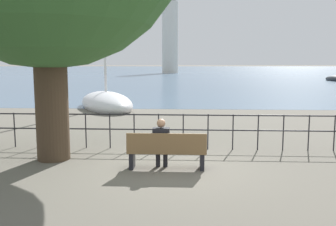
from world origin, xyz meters
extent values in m
plane|color=#605B51|center=(0.00, 0.00, 0.00)|extent=(1000.00, 1000.00, 0.00)
cube|color=#47607A|center=(0.00, 161.80, 0.00)|extent=(600.00, 300.00, 0.01)
cylinder|color=#423323|center=(-3.05, 0.73, 1.74)|extent=(0.85, 0.85, 3.48)
cube|color=brown|center=(0.00, 0.00, 0.42)|extent=(1.89, 0.45, 0.05)
cube|color=brown|center=(0.00, -0.21, 0.68)|extent=(1.89, 0.04, 0.45)
cube|color=black|center=(-0.85, 0.00, 0.20)|extent=(0.10, 0.41, 0.40)
cube|color=black|center=(0.85, 0.00, 0.20)|extent=(0.10, 0.41, 0.40)
cylinder|color=black|center=(-0.23, 0.16, 0.23)|extent=(0.11, 0.11, 0.45)
cylinder|color=black|center=(-0.05, 0.16, 0.23)|extent=(0.11, 0.11, 0.45)
cube|color=black|center=(-0.14, 0.07, 0.50)|extent=(0.34, 0.26, 0.14)
cube|color=black|center=(-0.14, -0.02, 0.73)|extent=(0.40, 0.24, 0.55)
sphere|color=#A87A5B|center=(-0.14, -0.02, 1.11)|extent=(0.21, 0.21, 0.21)
cylinder|color=black|center=(-4.74, 2.10, 0.53)|extent=(0.04, 0.04, 1.05)
cylinder|color=black|center=(-4.01, 2.10, 0.53)|extent=(0.04, 0.04, 1.05)
cylinder|color=black|center=(-3.28, 2.10, 0.53)|extent=(0.04, 0.04, 1.05)
cylinder|color=black|center=(-2.55, 2.10, 0.53)|extent=(0.04, 0.04, 1.05)
cylinder|color=black|center=(-1.82, 2.10, 0.53)|extent=(0.04, 0.04, 1.05)
cylinder|color=black|center=(-1.09, 2.10, 0.53)|extent=(0.04, 0.04, 1.05)
cylinder|color=black|center=(-0.36, 2.10, 0.53)|extent=(0.04, 0.04, 1.05)
cylinder|color=black|center=(0.36, 2.10, 0.53)|extent=(0.04, 0.04, 1.05)
cylinder|color=black|center=(1.09, 2.10, 0.53)|extent=(0.04, 0.04, 1.05)
cylinder|color=black|center=(1.82, 2.10, 0.53)|extent=(0.04, 0.04, 1.05)
cylinder|color=black|center=(2.55, 2.10, 0.53)|extent=(0.04, 0.04, 1.05)
cylinder|color=black|center=(3.28, 2.10, 0.53)|extent=(0.04, 0.04, 1.05)
cylinder|color=black|center=(4.01, 2.10, 0.53)|extent=(0.04, 0.04, 1.05)
cylinder|color=black|center=(4.74, 2.10, 0.53)|extent=(0.04, 0.04, 1.05)
cylinder|color=black|center=(0.00, 2.10, 1.02)|extent=(15.32, 0.04, 0.04)
cylinder|color=black|center=(0.00, 2.10, 0.58)|extent=(15.32, 0.04, 0.04)
ellipsoid|color=silver|center=(-4.13, 12.08, 0.27)|extent=(4.98, 6.86, 1.34)
cylinder|color=silver|center=(-4.13, 12.08, 5.96)|extent=(0.14, 0.14, 10.58)
cylinder|color=silver|center=(-4.16, 88.41, 9.02)|extent=(4.10, 4.10, 18.04)
camera|label=1|loc=(0.49, -8.78, 2.53)|focal=40.00mm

